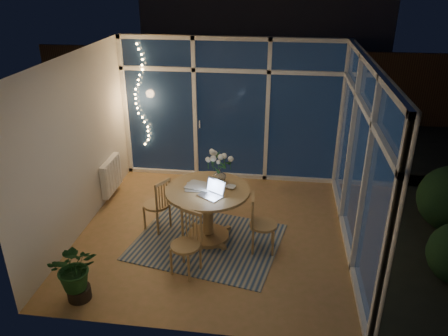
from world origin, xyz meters
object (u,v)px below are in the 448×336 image
Objects in this scene: potted_plant at (76,273)px; chair_right at (263,223)px; chair_left at (156,203)px; chair_front at (185,244)px; flower_vase at (220,175)px; dining_table at (208,214)px; laptop at (210,189)px.

chair_right is at bearing 31.12° from potted_plant.
chair_left is 0.99× the size of chair_right.
chair_right is at bearing 105.81° from chair_left.
chair_left is 1.72m from potted_plant.
flower_vase is (0.29, 1.09, 0.49)m from chair_front.
dining_table is 1.99m from potted_plant.
chair_left reaches higher than potted_plant.
chair_front is at bearing -104.98° from flower_vase.
dining_table is at bearing -115.98° from flower_vase.
chair_left is 1.18m from chair_front.
chair_right is 2.50m from potted_plant.
flower_vase is at bearing 53.10° from chair_right.
chair_right reaches higher than potted_plant.
potted_plant is at bearing 118.35° from chair_right.
dining_table is at bearing 142.10° from laptop.
dining_table is 1.38× the size of chair_left.
chair_front is 1.14× the size of potted_plant.
chair_front is 1.35m from potted_plant.
laptop is 1.50× the size of flower_vase.
chair_right is (1.62, -0.35, 0.00)m from chair_left.
potted_plant is (-0.52, -1.64, -0.05)m from chair_left.
flower_vase is at bearing 50.08° from potted_plant.
chair_front is (-0.97, -0.63, -0.00)m from chair_right.
chair_left is 1.08m from laptop.
potted_plant is (-2.14, -1.29, -0.06)m from chair_right.
dining_table reaches higher than potted_plant.
laptop is at bearing -96.97° from flower_vase.
chair_left and chair_front have the same top height.
chair_right is 1.01× the size of chair_front.
dining_table is 0.60m from flower_vase.
flower_vase is 2.34m from potted_plant.
chair_left is at bearing 146.06° from chair_front.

